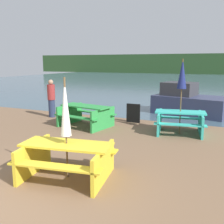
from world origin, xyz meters
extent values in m
cube|color=#425B6B|center=(0.00, 32.46, 0.00)|extent=(60.00, 50.00, 0.00)
cube|color=#284723|center=(0.00, 52.46, 2.00)|extent=(80.00, 1.60, 4.00)
cube|color=yellow|center=(0.43, 1.50, 0.72)|extent=(1.95, 0.98, 0.04)
cube|color=yellow|center=(0.52, 0.95, 0.46)|extent=(1.88, 0.56, 0.04)
cube|color=yellow|center=(0.35, 2.04, 0.46)|extent=(1.88, 0.56, 0.04)
cube|color=yellow|center=(-0.35, 1.37, 0.35)|extent=(0.28, 1.37, 0.69)
cube|color=yellow|center=(1.21, 1.62, 0.35)|extent=(0.28, 1.37, 0.69)
cube|color=green|center=(-1.41, 5.51, 0.77)|extent=(1.98, 1.02, 0.04)
cube|color=green|center=(-1.51, 4.97, 0.45)|extent=(1.91, 0.61, 0.04)
cube|color=green|center=(-1.31, 6.06, 0.45)|extent=(1.91, 0.61, 0.04)
cube|color=green|center=(-2.20, 5.66, 0.38)|extent=(0.31, 1.37, 0.75)
cube|color=green|center=(-0.62, 5.37, 0.38)|extent=(0.31, 1.37, 0.75)
cube|color=#33B7A8|center=(1.98, 5.98, 0.73)|extent=(1.74, 0.98, 0.04)
cube|color=#33B7A8|center=(2.07, 5.44, 0.42)|extent=(1.66, 0.57, 0.04)
cube|color=#33B7A8|center=(1.88, 6.52, 0.42)|extent=(1.66, 0.57, 0.04)
cube|color=#33B7A8|center=(1.31, 5.86, 0.35)|extent=(0.31, 1.37, 0.71)
cube|color=#33B7A8|center=(2.64, 6.10, 0.35)|extent=(0.31, 1.37, 0.71)
cylinder|color=brown|center=(0.43, 1.50, 1.05)|extent=(0.04, 0.04, 2.09)
cone|color=white|center=(0.43, 1.50, 1.50)|extent=(0.22, 0.22, 1.19)
cylinder|color=brown|center=(1.98, 5.98, 1.24)|extent=(0.04, 0.04, 2.48)
cone|color=navy|center=(1.98, 5.98, 2.00)|extent=(0.31, 0.31, 0.97)
cube|color=#333856|center=(1.86, 9.51, 0.42)|extent=(3.55, 2.40, 0.85)
cube|color=#333338|center=(1.29, 9.64, 1.15)|extent=(1.66, 1.49, 0.61)
cylinder|color=#283351|center=(-3.62, 6.41, 0.38)|extent=(0.28, 0.28, 0.77)
cylinder|color=maroon|center=(-3.62, 6.41, 1.10)|extent=(0.33, 0.33, 0.65)
sphere|color=tan|center=(-3.62, 6.41, 1.53)|extent=(0.21, 0.21, 0.21)
cube|color=black|center=(0.00, 6.86, 0.38)|extent=(0.55, 0.08, 0.75)
camera|label=1|loc=(3.38, -2.83, 2.38)|focal=42.00mm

